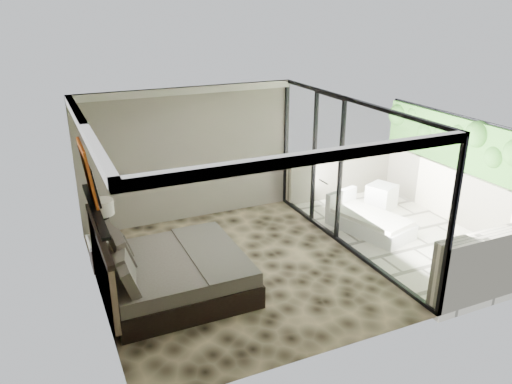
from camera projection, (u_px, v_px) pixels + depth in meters
name	position (u px, v px, depth m)	size (l,w,h in m)	color
floor	(235.00, 270.00, 8.66)	(5.00, 5.00, 0.00)	black
ceiling	(233.00, 111.00, 7.66)	(4.50, 5.00, 0.02)	silver
back_wall	(189.00, 155.00, 10.27)	(4.50, 0.02, 2.80)	gray
left_wall	(92.00, 218.00, 7.29)	(0.02, 5.00, 2.80)	gray
glass_wall	(349.00, 177.00, 9.02)	(0.08, 5.00, 2.80)	white
terrace_slab	(406.00, 234.00, 10.12)	(3.00, 5.00, 0.12)	beige
parapet_far	(461.00, 196.00, 10.42)	(0.30, 5.00, 1.10)	beige
foliage_hedge	(469.00, 146.00, 10.03)	(0.36, 4.60, 1.10)	#396920
picture_ledge	(95.00, 209.00, 7.37)	(0.12, 2.20, 0.05)	black
bed	(170.00, 273.00, 7.88)	(2.22, 2.15, 1.23)	black
nightstand	(106.00, 251.00, 8.73)	(0.57, 0.57, 0.57)	black
table_lamp	(103.00, 214.00, 8.55)	(0.38, 0.38, 0.69)	black
abstract_canvas	(87.00, 173.00, 7.44)	(0.04, 0.90, 0.90)	red
framed_print	(94.00, 185.00, 7.39)	(0.03, 0.50, 0.60)	black
ottoman	(381.00, 196.00, 11.17)	(0.54, 0.54, 0.54)	silver
lounger	(368.00, 221.00, 10.08)	(1.25, 1.85, 0.66)	silver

